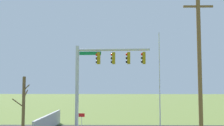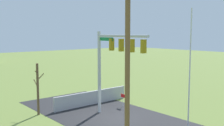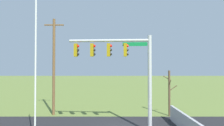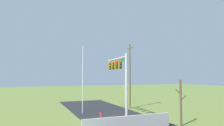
# 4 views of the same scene
# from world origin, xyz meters

# --- Properties ---
(ground_plane) EXTENTS (160.00, 160.00, 0.00)m
(ground_plane) POSITION_xyz_m (0.00, 0.00, 0.00)
(ground_plane) COLOR olive
(sidewalk_corner) EXTENTS (6.00, 6.00, 0.01)m
(sidewalk_corner) POSITION_xyz_m (3.13, -0.12, 0.00)
(sidewalk_corner) COLOR #B7B5AD
(sidewalk_corner) RESTS_ON ground_plane
(retaining_fence) EXTENTS (0.20, 8.28, 1.30)m
(retaining_fence) POSITION_xyz_m (4.69, -1.19, 0.65)
(retaining_fence) COLOR #A8A8AD
(retaining_fence) RESTS_ON ground_plane
(signal_mast) EXTENTS (6.07, 0.65, 7.03)m
(signal_mast) POSITION_xyz_m (0.27, -0.01, 5.04)
(signal_mast) COLOR #B2B5BA
(signal_mast) RESTS_ON ground_plane
(flagpole) EXTENTS (0.10, 0.10, 8.66)m
(flagpole) POSITION_xyz_m (-5.03, -2.84, 4.33)
(flagpole) COLOR silver
(flagpole) RESTS_ON ground_plane
(utility_pole) EXTENTS (1.90, 0.26, 9.49)m
(utility_pole) POSITION_xyz_m (-6.37, 4.62, 4.91)
(utility_pole) COLOR brown
(utility_pole) RESTS_ON ground_plane
(bare_tree) EXTENTS (1.27, 1.02, 4.38)m
(bare_tree) POSITION_xyz_m (4.94, 4.25, 2.25)
(bare_tree) COLOR brown
(bare_tree) RESTS_ON ground_plane
(open_sign) EXTENTS (0.56, 0.04, 1.22)m
(open_sign) POSITION_xyz_m (2.10, -2.86, 0.91)
(open_sign) COLOR silver
(open_sign) RESTS_ON ground_plane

